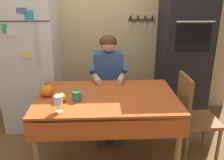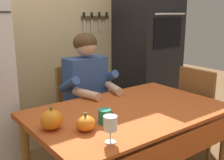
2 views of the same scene
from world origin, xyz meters
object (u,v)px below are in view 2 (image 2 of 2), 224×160
object	(u,v)px
pumpkin_medium	(51,120)
wall_oven	(147,44)
dining_table	(131,121)
wine_glass	(110,124)
chair_behind_person	(79,109)
coffee_mug	(105,116)
pumpkin_large	(86,123)
seated_person	(90,91)
chair_right_side	(201,112)

from	to	relation	value
pumpkin_medium	wall_oven	bearing A→B (deg)	28.17
dining_table	wine_glass	bearing A→B (deg)	-143.63
dining_table	chair_behind_person	bearing A→B (deg)	87.31
wine_glass	coffee_mug	bearing A→B (deg)	60.39
wall_oven	chair_behind_person	xyz separation A→B (m)	(-1.01, -0.13, -0.54)
wall_oven	pumpkin_medium	world-z (taller)	wall_oven
pumpkin_large	wine_glass	bearing A→B (deg)	-83.85
dining_table	chair_behind_person	size ratio (longest dim) A/B	1.51
coffee_mug	pumpkin_medium	xyz separation A→B (m)	(-0.30, 0.12, 0.01)
chair_behind_person	wine_glass	distance (m)	1.24
coffee_mug	pumpkin_medium	bearing A→B (deg)	158.48
pumpkin_large	seated_person	bearing A→B (deg)	55.60
seated_person	chair_behind_person	bearing A→B (deg)	90.00
chair_right_side	coffee_mug	world-z (taller)	chair_right_side
wall_oven	chair_right_side	xyz separation A→B (m)	(-0.15, -0.89, -0.54)
chair_behind_person	pumpkin_large	distance (m)	1.05
chair_behind_person	seated_person	distance (m)	0.29
chair_behind_person	chair_right_side	distance (m)	1.15
dining_table	chair_right_side	size ratio (longest dim) A/B	1.51
pumpkin_medium	wine_glass	bearing A→B (deg)	-64.14
wall_oven	dining_table	xyz separation A→B (m)	(-1.05, -0.92, -0.39)
chair_right_side	pumpkin_large	bearing A→B (deg)	-174.23
wall_oven	pumpkin_large	distance (m)	1.83
dining_table	chair_right_side	bearing A→B (deg)	2.38
seated_person	wine_glass	world-z (taller)	seated_person
pumpkin_large	pumpkin_medium	xyz separation A→B (m)	(-0.15, 0.14, 0.01)
pumpkin_medium	dining_table	bearing A→B (deg)	-4.18
chair_behind_person	wall_oven	bearing A→B (deg)	7.32
chair_right_side	pumpkin_large	xyz separation A→B (m)	(-1.34, -0.14, 0.27)
dining_table	seated_person	distance (m)	0.61
coffee_mug	wine_glass	distance (m)	0.28
dining_table	pumpkin_medium	distance (m)	0.61
seated_person	coffee_mug	size ratio (longest dim) A/B	11.52
wine_glass	pumpkin_medium	distance (m)	0.40
wall_oven	pumpkin_medium	bearing A→B (deg)	-151.83
seated_person	coffee_mug	bearing A→B (deg)	-115.56
seated_person	pumpkin_medium	xyz separation A→B (m)	(-0.63, -0.56, 0.06)
chair_behind_person	seated_person	xyz separation A→B (m)	(-0.00, -0.19, 0.23)
seated_person	wine_glass	size ratio (longest dim) A/B	8.21
chair_behind_person	pumpkin_large	xyz separation A→B (m)	(-0.48, -0.89, 0.27)
chair_right_side	wine_glass	bearing A→B (deg)	-165.28
wall_oven	wine_glass	distance (m)	1.93
pumpkin_large	dining_table	bearing A→B (deg)	12.51
wine_glass	dining_table	bearing A→B (deg)	36.37
wall_oven	wine_glass	size ratio (longest dim) A/B	13.86
coffee_mug	pumpkin_large	xyz separation A→B (m)	(-0.16, -0.02, 0.00)
wall_oven	pumpkin_medium	xyz separation A→B (m)	(-1.64, -0.88, -0.25)
seated_person	chair_right_side	bearing A→B (deg)	-33.26
pumpkin_large	pumpkin_medium	world-z (taller)	pumpkin_medium
dining_table	pumpkin_medium	bearing A→B (deg)	175.82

